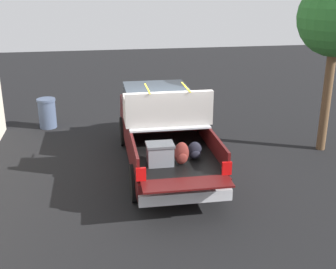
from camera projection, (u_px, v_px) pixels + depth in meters
The scene contains 4 objects.
ground_plane at pixel (164, 166), 11.62m from camera, with size 40.00×40.00×0.00m, color black.
pickup_truck at pixel (162, 128), 11.61m from camera, with size 6.05×2.07×2.23m.
tree_background at pixel (336, 19), 11.55m from camera, with size 2.05×2.05×4.73m.
trash_can at pixel (47, 113), 14.44m from camera, with size 0.60×0.60×0.98m.
Camera 1 is at (-10.52, 1.66, 4.71)m, focal length 47.07 mm.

